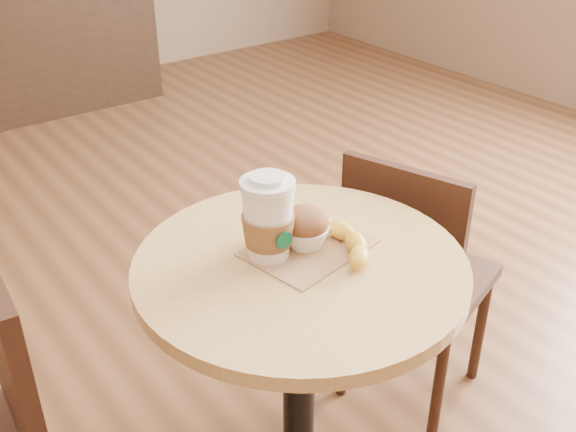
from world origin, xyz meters
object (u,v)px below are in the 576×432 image
(coffee_cup, at_px, (268,221))
(banana, at_px, (320,239))
(muffin, at_px, (305,227))
(cafe_table, at_px, (299,355))
(chair_right, at_px, (412,275))

(coffee_cup, xyz_separation_m, banana, (0.10, -0.04, -0.06))
(muffin, bearing_deg, cafe_table, -138.34)
(chair_right, xyz_separation_m, muffin, (-0.45, -0.11, 0.36))
(cafe_table, relative_size, coffee_cup, 4.29)
(chair_right, distance_m, coffee_cup, 0.67)
(coffee_cup, bearing_deg, muffin, -10.59)
(coffee_cup, bearing_deg, chair_right, 9.81)
(coffee_cup, relative_size, muffin, 1.84)
(cafe_table, distance_m, coffee_cup, 0.32)
(cafe_table, xyz_separation_m, banana, (0.06, 0.01, 0.26))
(cafe_table, bearing_deg, coffee_cup, 129.97)
(banana, bearing_deg, cafe_table, 175.69)
(cafe_table, xyz_separation_m, coffee_cup, (-0.04, 0.05, 0.32))
(chair_right, distance_m, muffin, 0.59)
(coffee_cup, relative_size, banana, 0.68)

